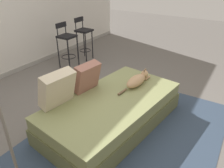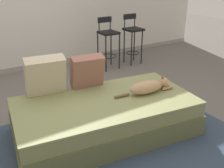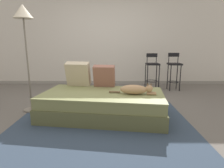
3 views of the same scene
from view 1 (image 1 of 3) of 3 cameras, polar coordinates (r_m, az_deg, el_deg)
name	(u,v)px [view 1 (image 1 of 3)]	position (r m, az deg, el deg)	size (l,w,h in m)	color
ground_plane	(90,114)	(3.29, -5.87, -7.85)	(16.00, 16.00, 0.00)	#66605B
wall_baseboard_trim	(0,77)	(4.79, -27.25, 1.67)	(8.00, 0.02, 0.09)	gray
area_rug	(131,130)	(2.99, 5.07, -11.99)	(2.66, 2.13, 0.01)	#334256
couch	(112,111)	(2.98, 0.09, -7.06)	(2.08, 1.28, 0.41)	brown
throw_pillow_corner	(57,89)	(2.71, -14.13, -1.23)	(0.46, 0.32, 0.46)	beige
throw_pillow_middle	(87,77)	(3.00, -6.67, 1.84)	(0.41, 0.27, 0.40)	#936051
cat	(137,80)	(3.19, 6.59, 1.03)	(0.74, 0.21, 0.19)	tan
bar_stool_near_window	(67,42)	(4.74, -11.73, 10.59)	(0.32, 0.32, 0.94)	black
bar_stool_by_doorway	(84,35)	(5.14, -7.40, 12.47)	(0.32, 0.32, 0.96)	black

